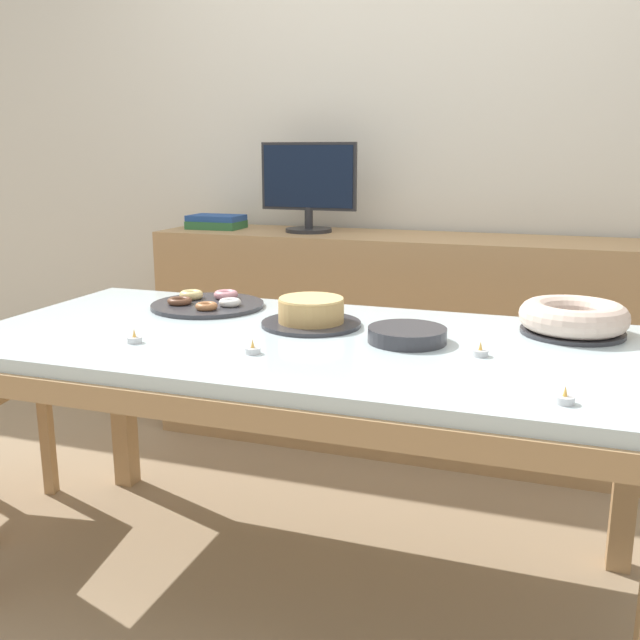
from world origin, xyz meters
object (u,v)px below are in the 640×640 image
at_px(book_stack, 216,222).
at_px(pastry_platter, 207,303).
at_px(cake_golden_bundt, 573,318).
at_px(tealight_left_edge, 480,352).
at_px(tealight_right_edge, 135,339).
at_px(tealight_near_front, 253,350).
at_px(computer_monitor, 309,188).
at_px(tealight_centre, 565,399).
at_px(cake_chocolate_round, 311,314).
at_px(plate_stack, 407,335).

distance_m(book_stack, pastry_platter, 0.98).
xyz_separation_m(cake_golden_bundt, tealight_left_edge, (-0.22, -0.31, -0.04)).
bearing_deg(tealight_right_edge, cake_golden_bundt, 23.52).
distance_m(book_stack, tealight_near_front, 1.55).
relative_size(cake_golden_bundt, tealight_left_edge, 7.38).
bearing_deg(computer_monitor, pastry_platter, -92.30).
distance_m(computer_monitor, book_stack, 0.47).
bearing_deg(cake_golden_bundt, tealight_near_front, -148.12).
bearing_deg(pastry_platter, tealight_right_edge, -86.49).
bearing_deg(tealight_right_edge, pastry_platter, 93.51).
bearing_deg(tealight_centre, cake_golden_bundt, 88.70).
bearing_deg(cake_chocolate_round, computer_monitor, 110.39).
distance_m(cake_golden_bundt, tealight_left_edge, 0.38).
bearing_deg(computer_monitor, book_stack, 179.82).
bearing_deg(pastry_platter, tealight_near_front, -51.07).
bearing_deg(computer_monitor, tealight_centre, -53.47).
xyz_separation_m(cake_chocolate_round, tealight_near_front, (-0.04, -0.33, -0.03)).
xyz_separation_m(cake_golden_bundt, pastry_platter, (-1.13, -0.02, -0.03)).
height_order(computer_monitor, tealight_left_edge, computer_monitor).
bearing_deg(plate_stack, tealight_near_front, -145.31).
distance_m(cake_golden_bundt, tealight_right_edge, 1.20).
xyz_separation_m(cake_chocolate_round, tealight_left_edge, (0.50, -0.16, -0.03)).
relative_size(cake_chocolate_round, pastry_platter, 0.80).
distance_m(cake_chocolate_round, tealight_centre, 0.84).
height_order(pastry_platter, tealight_near_front, pastry_platter).
xyz_separation_m(cake_golden_bundt, tealight_near_front, (-0.76, -0.47, -0.04)).
xyz_separation_m(book_stack, plate_stack, (1.12, -1.09, -0.17)).
height_order(pastry_platter, tealight_right_edge, pastry_platter).
xyz_separation_m(pastry_platter, tealight_right_edge, (0.03, -0.46, -0.00)).
xyz_separation_m(book_stack, cake_chocolate_round, (0.82, -1.00, -0.15)).
bearing_deg(tealight_right_edge, computer_monitor, 89.72).
relative_size(tealight_left_edge, tealight_near_front, 1.00).
height_order(tealight_centre, tealight_right_edge, same).
distance_m(cake_chocolate_round, pastry_platter, 0.43).
distance_m(pastry_platter, tealight_near_front, 0.59).
bearing_deg(book_stack, plate_stack, -44.28).
distance_m(book_stack, cake_chocolate_round, 1.30).
distance_m(computer_monitor, tealight_near_front, 1.41).
height_order(computer_monitor, plate_stack, computer_monitor).
distance_m(cake_golden_bundt, pastry_platter, 1.13).
bearing_deg(cake_chocolate_round, tealight_near_front, -96.68).
xyz_separation_m(computer_monitor, plate_stack, (0.68, -1.09, -0.33)).
bearing_deg(pastry_platter, cake_chocolate_round, -17.60).
relative_size(cake_golden_bundt, tealight_right_edge, 7.38).
height_order(tealight_left_edge, tealight_near_front, same).
bearing_deg(tealight_right_edge, cake_chocolate_round, 41.39).
bearing_deg(tealight_near_front, plate_stack, 34.69).
distance_m(tealight_left_edge, tealight_centre, 0.36).
bearing_deg(pastry_platter, book_stack, 115.13).
height_order(book_stack, tealight_centre, book_stack).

